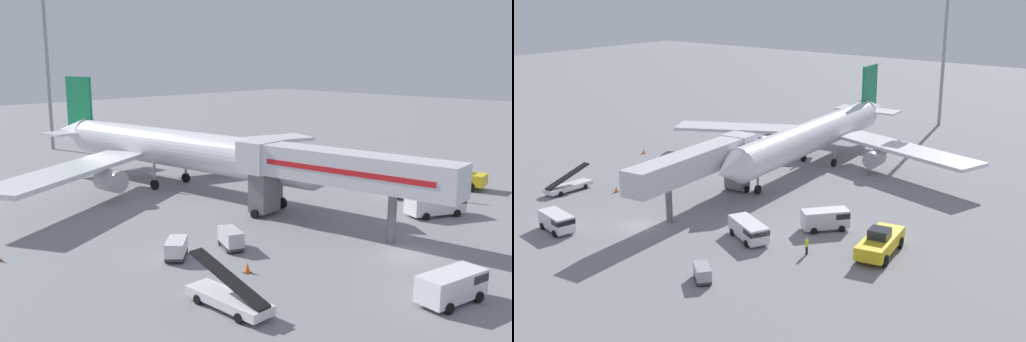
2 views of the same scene
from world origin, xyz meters
TOP-DOWN VIEW (x-y plane):
  - ground_plane at (0.00, 0.00)m, footprint 300.00×300.00m
  - airplane_at_gate at (1.88, 30.68)m, footprint 45.74×45.05m
  - jet_bridge at (1.26, 8.45)m, footprint 5.29×20.30m
  - pushback_tug at (23.50, 8.50)m, footprint 3.85×7.60m
  - belt_loader_truck at (-15.39, 2.77)m, footprint 1.91×5.92m
  - service_van_mid_center at (16.08, 10.93)m, footprint 4.54×4.89m
  - service_van_mid_left at (11.58, 3.99)m, footprint 5.74×4.17m
  - service_van_near_left at (-5.32, -5.98)m, footprint 4.80×2.73m
  - baggage_cart_rear_right at (-12.25, 11.77)m, footprint 2.87×2.84m
  - baggage_cart_far_left at (-8.02, 10.55)m, footprint 2.26×3.04m
  - ground_crew_worker_foreground at (18.08, 4.43)m, footprint 0.45×0.45m
  - safety_cone_alpha at (-10.62, 6.08)m, footprint 0.48×0.48m
  - apron_light_mast at (4.59, 65.12)m, footprint 2.40×2.40m

SIDE VIEW (x-z plane):
  - ground_plane at x=0.00m, z-range 0.00..0.00m
  - safety_cone_alpha at x=-10.62m, z-range 0.00..0.73m
  - belt_loader_truck at x=-15.39m, z-range -0.72..2.21m
  - baggage_cart_rear_right at x=-12.25m, z-range 0.08..1.48m
  - baggage_cart_far_left at x=-8.02m, z-range 0.08..1.60m
  - ground_crew_worker_foreground at x=18.08m, z-range 0.05..1.72m
  - service_van_mid_left at x=11.58m, z-range 0.15..2.01m
  - service_van_near_left at x=-5.32m, z-range 0.15..2.03m
  - service_van_mid_center at x=16.08m, z-range 0.15..2.25m
  - pushback_tug at x=23.50m, z-range -0.11..2.57m
  - airplane_at_gate at x=1.88m, z-range -1.59..10.18m
  - jet_bridge at x=1.26m, z-range 1.69..8.53m
  - apron_light_mast at x=4.59m, z-range 4.97..30.53m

